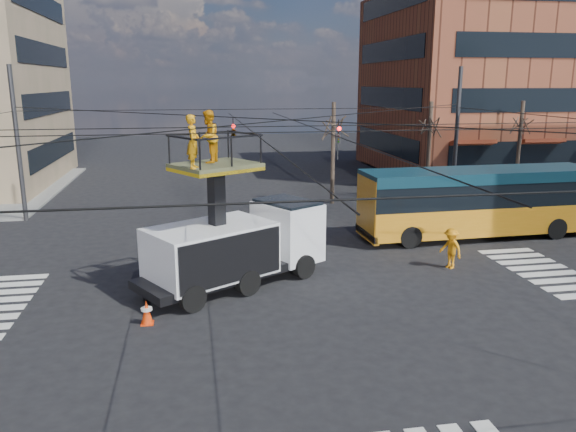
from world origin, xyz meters
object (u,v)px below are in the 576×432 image
at_px(utility_truck, 236,229).
at_px(worker_ground, 164,269).
at_px(city_bus, 479,201).
at_px(flagger, 451,248).
at_px(traffic_cone, 147,312).

xyz_separation_m(utility_truck, worker_ground, (-2.55, -0.67, -1.14)).
bearing_deg(city_bus, flagger, -130.58).
distance_m(city_bus, flagger, 5.41).
relative_size(utility_truck, worker_ground, 3.96).
relative_size(city_bus, worker_ground, 6.21).
distance_m(utility_truck, traffic_cone, 4.60).
bearing_deg(traffic_cone, flagger, 16.43).
distance_m(utility_truck, city_bus, 12.54).
relative_size(traffic_cone, flagger, 0.46).
xyz_separation_m(city_bus, worker_ground, (-14.26, -5.13, -0.82)).
bearing_deg(city_bus, utility_truck, -161.08).
distance_m(city_bus, traffic_cone, 16.58).
xyz_separation_m(worker_ground, flagger, (10.93, 0.96, -0.10)).
relative_size(city_bus, flagger, 6.98).
bearing_deg(flagger, worker_ground, -105.45).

